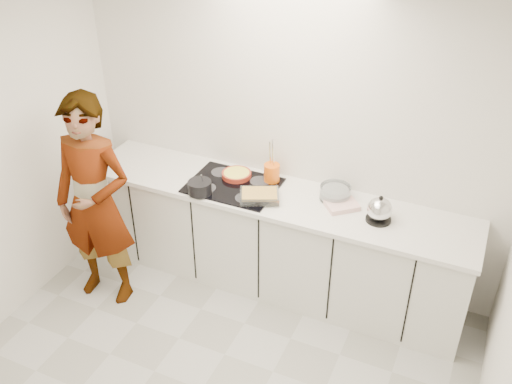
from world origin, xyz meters
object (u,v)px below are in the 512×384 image
at_px(hob, 233,185).
at_px(kettle, 379,210).
at_px(mixing_bowl, 335,193).
at_px(utensil_crock, 272,173).
at_px(tart_dish, 237,174).
at_px(cook, 95,203).
at_px(baking_dish, 259,195).
at_px(saucepan, 200,187).

height_order(hob, kettle, kettle).
xyz_separation_m(hob, mixing_bowl, (0.82, 0.15, 0.05)).
bearing_deg(kettle, utensil_crock, 168.82).
xyz_separation_m(tart_dish, cook, (-0.85, -0.80, -0.04)).
height_order(tart_dish, kettle, kettle).
xyz_separation_m(kettle, cook, (-2.08, -0.67, -0.10)).
distance_m(baking_dish, cook, 1.29).
bearing_deg(cook, tart_dish, 36.99).
bearing_deg(baking_dish, utensil_crock, 94.20).
relative_size(tart_dish, mixing_bowl, 1.02).
xyz_separation_m(hob, utensil_crock, (0.26, 0.19, 0.07)).
relative_size(hob, mixing_bowl, 2.25).
height_order(tart_dish, cook, cook).
distance_m(saucepan, kettle, 1.41).
height_order(kettle, cook, cook).
relative_size(tart_dish, kettle, 1.39).
bearing_deg(utensil_crock, hob, -144.19).
distance_m(saucepan, cook, 0.83).
bearing_deg(utensil_crock, baking_dish, -85.80).
relative_size(mixing_bowl, utensil_crock, 1.97).
distance_m(tart_dish, saucepan, 0.38).
xyz_separation_m(tart_dish, baking_dish, (0.31, -0.24, 0.01)).
distance_m(hob, utensil_crock, 0.33).
bearing_deg(utensil_crock, cook, -143.04).
relative_size(tart_dish, cook, 0.18).
distance_m(saucepan, baking_dish, 0.48).
bearing_deg(mixing_bowl, saucepan, -159.41).
relative_size(hob, tart_dish, 2.21).
bearing_deg(tart_dish, hob, -76.84).
relative_size(mixing_bowl, kettle, 1.36).
bearing_deg(hob, baking_dish, -21.01).
bearing_deg(baking_dish, kettle, 6.96).
height_order(mixing_bowl, kettle, kettle).
bearing_deg(baking_dish, hob, 158.99).
bearing_deg(cook, baking_dish, 19.51).
distance_m(mixing_bowl, kettle, 0.42).
bearing_deg(mixing_bowl, baking_dish, -153.77).
distance_m(tart_dish, utensil_crock, 0.30).
bearing_deg(tart_dish, baking_dish, -36.96).
height_order(saucepan, utensil_crock, saucepan).
xyz_separation_m(utensil_crock, cook, (-1.14, -0.86, -0.09)).
height_order(hob, utensil_crock, utensil_crock).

